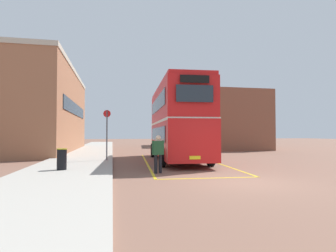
{
  "coord_description": "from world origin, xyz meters",
  "views": [
    {
      "loc": [
        -4.52,
        -9.13,
        1.73
      ],
      "look_at": [
        -0.8,
        9.13,
        2.26
      ],
      "focal_mm": 29.26,
      "sensor_mm": 36.0,
      "label": 1
    }
  ],
  "objects_px": {
    "double_decker_bus": "(177,122)",
    "single_deck_bus": "(165,134)",
    "pedestrian_boarding": "(158,151)",
    "bus_stop_sign": "(107,130)",
    "litter_bin": "(62,159)"
  },
  "relations": [
    {
      "from": "double_decker_bus",
      "to": "single_deck_bus",
      "type": "distance_m",
      "value": 20.33
    },
    {
      "from": "single_deck_bus",
      "to": "pedestrian_boarding",
      "type": "xyz_separation_m",
      "value": [
        -5.13,
        -25.26,
        -0.68
      ]
    },
    {
      "from": "single_deck_bus",
      "to": "bus_stop_sign",
      "type": "height_order",
      "value": "bus_stop_sign"
    },
    {
      "from": "double_decker_bus",
      "to": "single_deck_bus",
      "type": "xyz_separation_m",
      "value": [
        3.04,
        20.08,
        -0.87
      ]
    },
    {
      "from": "bus_stop_sign",
      "to": "litter_bin",
      "type": "bearing_deg",
      "value": -113.98
    },
    {
      "from": "single_deck_bus",
      "to": "pedestrian_boarding",
      "type": "relative_size",
      "value": 6.05
    },
    {
      "from": "single_deck_bus",
      "to": "litter_bin",
      "type": "xyz_separation_m",
      "value": [
        -9.29,
        -24.31,
        -1.03
      ]
    },
    {
      "from": "litter_bin",
      "to": "pedestrian_boarding",
      "type": "bearing_deg",
      "value": -12.85
    },
    {
      "from": "double_decker_bus",
      "to": "bus_stop_sign",
      "type": "height_order",
      "value": "double_decker_bus"
    },
    {
      "from": "litter_bin",
      "to": "bus_stop_sign",
      "type": "distance_m",
      "value": 4.76
    },
    {
      "from": "single_deck_bus",
      "to": "bus_stop_sign",
      "type": "distance_m",
      "value": 21.46
    },
    {
      "from": "pedestrian_boarding",
      "to": "single_deck_bus",
      "type": "bearing_deg",
      "value": 78.51
    },
    {
      "from": "double_decker_bus",
      "to": "pedestrian_boarding",
      "type": "distance_m",
      "value": 5.79
    },
    {
      "from": "pedestrian_boarding",
      "to": "bus_stop_sign",
      "type": "relative_size",
      "value": 0.55
    },
    {
      "from": "pedestrian_boarding",
      "to": "bus_stop_sign",
      "type": "bearing_deg",
      "value": 114.17
    }
  ]
}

